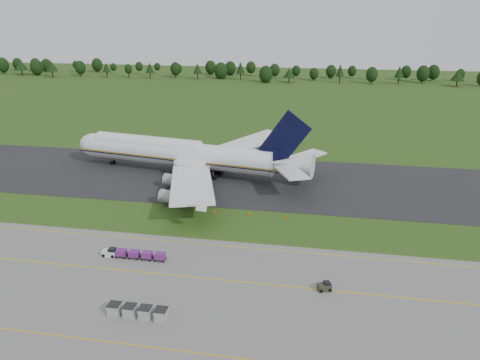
% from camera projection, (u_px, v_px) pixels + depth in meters
% --- Properties ---
extents(ground, '(600.00, 600.00, 0.00)m').
position_uv_depth(ground, '(218.00, 223.00, 99.59)').
color(ground, '#284715').
rests_on(ground, ground).
extents(apron, '(300.00, 52.00, 0.06)m').
position_uv_depth(apron, '(167.00, 320.00, 68.08)').
color(apron, slate).
rests_on(apron, ground).
extents(taxiway, '(300.00, 40.00, 0.08)m').
position_uv_depth(taxiway, '(241.00, 179.00, 125.51)').
color(taxiway, black).
rests_on(taxiway, ground).
extents(apron_markings, '(300.00, 30.20, 0.01)m').
position_uv_depth(apron_markings, '(181.00, 293.00, 74.57)').
color(apron_markings, gold).
rests_on(apron_markings, apron).
extents(tree_line, '(523.24, 22.23, 11.82)m').
position_uv_depth(tree_line, '(253.00, 71.00, 306.05)').
color(tree_line, black).
rests_on(tree_line, ground).
extents(aircraft, '(70.88, 67.88, 19.82)m').
position_uv_depth(aircraft, '(182.00, 154.00, 128.66)').
color(aircraft, white).
rests_on(aircraft, ground).
extents(baggage_train, '(12.02, 1.54, 1.48)m').
position_uv_depth(baggage_train, '(133.00, 254.00, 85.03)').
color(baggage_train, silver).
rests_on(baggage_train, apron).
extents(utility_cart, '(2.42, 1.93, 1.16)m').
position_uv_depth(utility_cart, '(324.00, 287.00, 75.20)').
color(utility_cart, '#2C2E20').
rests_on(utility_cart, apron).
extents(uld_row, '(9.02, 1.82, 1.80)m').
position_uv_depth(uld_row, '(138.00, 312.00, 68.44)').
color(uld_row, gray).
rests_on(uld_row, apron).
extents(edge_markers, '(16.51, 0.30, 0.60)m').
position_uv_depth(edge_markers, '(249.00, 214.00, 103.12)').
color(edge_markers, '#F25807').
rests_on(edge_markers, ground).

